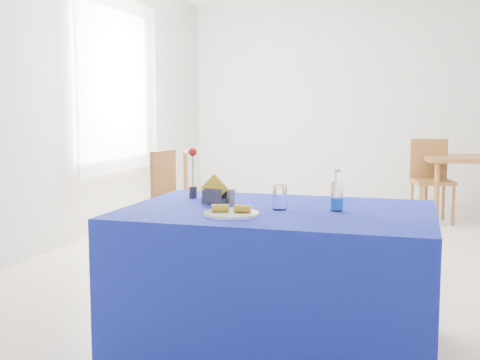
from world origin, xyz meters
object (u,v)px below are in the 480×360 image
object	(u,v)px
blue_table	(277,279)
chair_win_b	(194,184)
plate	(231,214)
chair_win_a	(173,191)
chair_bg_left	(431,174)
water_bottle	(337,197)

from	to	relation	value
blue_table	chair_win_b	world-z (taller)	chair_win_b
plate	chair_win_b	world-z (taller)	chair_win_b
chair_win_a	chair_win_b	distance (m)	0.94
plate	chair_win_b	xyz separation A→B (m)	(-1.45, 3.31, -0.28)
chair_win_a	chair_win_b	world-z (taller)	chair_win_a
chair_bg_left	water_bottle	bearing A→B (deg)	-112.46
chair_win_b	chair_win_a	bearing A→B (deg)	169.19
chair_win_a	chair_win_b	xyz separation A→B (m)	(-0.14, 0.93, -0.04)
plate	blue_table	world-z (taller)	plate
plate	chair_bg_left	xyz separation A→B (m)	(1.03, 4.40, -0.22)
chair_bg_left	chair_win_a	distance (m)	3.09
chair_bg_left	chair_win_b	xyz separation A→B (m)	(-2.48, -1.09, -0.07)
blue_table	plate	bearing A→B (deg)	-124.44
blue_table	chair_win_b	xyz separation A→B (m)	(-1.63, 3.06, 0.10)
plate	blue_table	distance (m)	0.50
plate	chair_win_b	distance (m)	3.63
plate	water_bottle	xyz separation A→B (m)	(0.48, 0.28, 0.06)
chair_bg_left	chair_win_b	distance (m)	2.71
blue_table	water_bottle	distance (m)	0.54
water_bottle	chair_win_b	size ratio (longest dim) A/B	0.26
chair_win_b	plate	bearing A→B (deg)	-175.57
water_bottle	chair_win_a	bearing A→B (deg)	130.49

